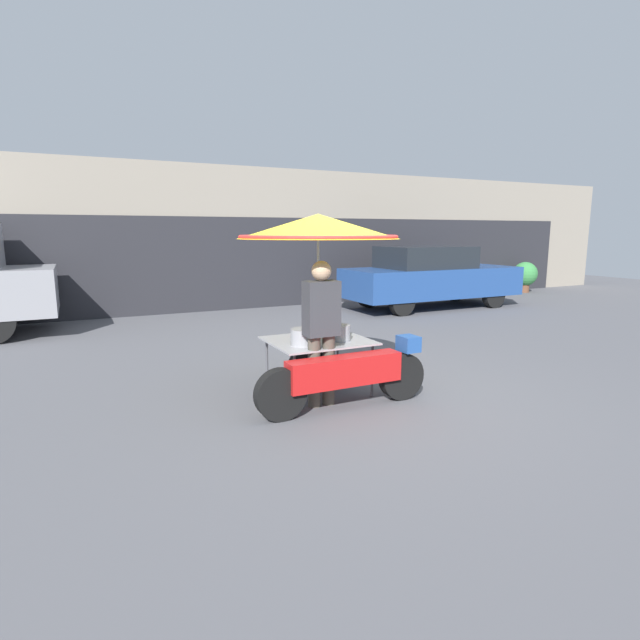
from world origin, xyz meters
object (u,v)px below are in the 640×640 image
vendor_person (321,326)px  potted_plant (525,275)px  vendor_motorcycle_cart (322,255)px  parked_car (430,277)px

vendor_person → potted_plant: bearing=32.1°
potted_plant → vendor_motorcycle_cart: bearing=-148.9°
vendor_motorcycle_cart → potted_plant: 12.26m
vendor_motorcycle_cart → parked_car: size_ratio=0.46×
vendor_motorcycle_cart → vendor_person: size_ratio=1.31×
parked_car → potted_plant: size_ratio=4.70×
parked_car → vendor_person: bearing=-137.1°
potted_plant → parked_car: bearing=-165.0°
parked_car → potted_plant: parked_car is taller
vendor_motorcycle_cart → vendor_person: 0.85m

